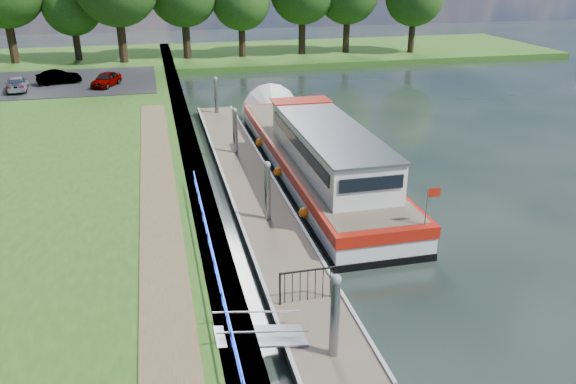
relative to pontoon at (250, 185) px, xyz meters
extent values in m
plane|color=black|center=(0.00, -13.00, -0.18)|extent=(160.00, 160.00, 0.00)
cube|color=#473D2D|center=(-2.55, 2.00, 0.20)|extent=(1.10, 90.00, 0.78)
cube|color=#285117|center=(12.00, 39.00, 0.12)|extent=(60.00, 18.00, 0.60)
cube|color=brown|center=(-4.40, -5.00, 0.62)|extent=(1.60, 40.00, 0.05)
cube|color=black|center=(-11.00, 25.00, 0.62)|extent=(14.00, 12.00, 0.06)
cube|color=#0C2DBF|center=(-2.75, -10.00, 1.29)|extent=(0.04, 18.00, 0.04)
cube|color=#0C2DBF|center=(-2.75, -10.00, 0.94)|extent=(0.03, 18.00, 0.03)
cylinder|color=#0C2DBF|center=(-2.75, -13.00, 0.95)|extent=(0.04, 0.04, 0.72)
cylinder|color=#0C2DBF|center=(-2.75, -11.00, 0.95)|extent=(0.04, 0.04, 0.72)
cylinder|color=#0C2DBF|center=(-2.75, -9.00, 0.95)|extent=(0.04, 0.04, 0.72)
cylinder|color=#0C2DBF|center=(-2.75, -7.00, 0.95)|extent=(0.04, 0.04, 0.72)
cylinder|color=#0C2DBF|center=(-2.75, -5.00, 0.95)|extent=(0.04, 0.04, 0.72)
cylinder|color=#0C2DBF|center=(-2.75, -3.00, 0.95)|extent=(0.04, 0.04, 0.72)
cylinder|color=#0C2DBF|center=(-2.75, -1.00, 0.95)|extent=(0.04, 0.04, 0.72)
cube|color=brown|center=(0.00, 0.00, 0.10)|extent=(2.50, 30.00, 0.24)
cube|color=#9EA0A3|center=(0.00, -12.00, -0.13)|extent=(2.30, 5.00, 0.30)
cube|color=#9EA0A3|center=(0.00, -4.00, -0.13)|extent=(2.30, 5.00, 0.30)
cube|color=#9EA0A3|center=(0.00, 4.00, -0.13)|extent=(2.30, 5.00, 0.30)
cube|color=#9EA0A3|center=(0.00, 12.00, -0.13)|extent=(2.30, 5.00, 0.30)
cube|color=#9EA0A3|center=(1.19, 0.00, 0.25)|extent=(0.12, 30.00, 0.06)
cube|color=#9EA0A3|center=(-1.19, 0.00, 0.25)|extent=(0.12, 30.00, 0.06)
cylinder|color=gray|center=(0.00, -13.50, 0.92)|extent=(0.26, 0.26, 3.40)
sphere|color=gray|center=(0.00, -13.50, 2.62)|extent=(0.30, 0.30, 0.30)
cylinder|color=gray|center=(0.00, -4.50, 0.92)|extent=(0.26, 0.26, 3.40)
sphere|color=gray|center=(0.00, -4.50, 2.62)|extent=(0.30, 0.30, 0.30)
cylinder|color=gray|center=(0.00, 4.50, 0.92)|extent=(0.26, 0.26, 3.40)
sphere|color=gray|center=(0.00, 4.50, 2.62)|extent=(0.30, 0.30, 0.30)
cylinder|color=gray|center=(0.00, 13.50, 0.92)|extent=(0.26, 0.26, 3.40)
sphere|color=gray|center=(0.00, 13.50, 2.62)|extent=(0.30, 0.30, 0.30)
cube|color=#A5A8AD|center=(-1.85, -12.50, 0.42)|extent=(2.58, 1.00, 0.43)
cube|color=#A5A8AD|center=(-1.85, -12.98, 0.92)|extent=(2.58, 0.04, 0.41)
cube|color=#A5A8AD|center=(-1.85, -12.02, 0.92)|extent=(2.58, 0.04, 0.41)
cube|color=black|center=(-0.90, -10.80, 0.80)|extent=(0.05, 0.05, 1.15)
cube|color=black|center=(0.90, -10.80, 0.80)|extent=(0.05, 0.05, 1.15)
cube|color=black|center=(0.00, -10.80, 1.34)|extent=(1.85, 0.05, 0.05)
cube|color=black|center=(-0.75, -10.80, 0.80)|extent=(0.02, 0.02, 1.10)
cube|color=black|center=(-0.50, -10.80, 0.80)|extent=(0.02, 0.02, 1.10)
cube|color=black|center=(-0.25, -10.80, 0.80)|extent=(0.02, 0.02, 1.10)
cube|color=black|center=(0.00, -10.80, 0.80)|extent=(0.02, 0.02, 1.10)
cube|color=black|center=(0.25, -10.80, 0.80)|extent=(0.02, 0.02, 1.10)
cube|color=black|center=(0.50, -10.80, 0.80)|extent=(0.02, 0.02, 1.10)
cube|color=black|center=(0.75, -10.80, 0.80)|extent=(0.02, 0.02, 1.10)
cube|color=black|center=(3.60, 1.21, -0.16)|extent=(4.00, 20.00, 0.55)
cube|color=silver|center=(3.60, 1.21, 0.44)|extent=(3.96, 19.90, 0.65)
cube|color=#A6180B|center=(3.60, 1.21, 1.00)|extent=(4.04, 20.00, 0.48)
cube|color=brown|center=(3.60, 1.21, 1.24)|extent=(3.68, 19.20, 0.04)
cone|color=silver|center=(3.60, 11.61, 0.37)|extent=(4.00, 1.50, 4.00)
cube|color=silver|center=(3.60, -1.29, 2.12)|extent=(3.00, 11.00, 1.75)
cube|color=gray|center=(3.60, -1.29, 3.04)|extent=(3.10, 11.20, 0.10)
cube|color=black|center=(2.08, -1.29, 2.37)|extent=(0.04, 10.00, 0.55)
cube|color=black|center=(5.12, -1.29, 2.37)|extent=(0.04, 10.00, 0.55)
cube|color=black|center=(3.60, 4.26, 2.37)|extent=(2.60, 0.04, 0.55)
cube|color=black|center=(3.60, -6.84, 2.37)|extent=(2.60, 0.04, 0.55)
cube|color=#A6180B|center=(3.60, 3.91, 3.12)|extent=(3.20, 1.60, 0.06)
cylinder|color=gray|center=(5.10, -8.49, 1.97)|extent=(0.05, 0.05, 1.50)
cube|color=#A6180B|center=(5.35, -8.49, 2.52)|extent=(0.50, 0.02, 0.35)
sphere|color=orange|center=(1.48, -4.79, 0.47)|extent=(0.44, 0.44, 0.44)
sphere|color=orange|center=(1.48, 0.21, 0.47)|extent=(0.44, 0.44, 0.44)
sphere|color=orange|center=(1.48, 5.21, 0.47)|extent=(0.44, 0.44, 0.44)
imported|color=#594C47|center=(2.40, -4.70, 2.12)|extent=(0.55, 0.71, 1.72)
cylinder|color=#332316|center=(-17.49, 36.36, 2.52)|extent=(0.83, 0.83, 4.21)
cylinder|color=#332316|center=(-11.50, 36.87, 1.97)|extent=(0.70, 0.70, 3.10)
sphere|color=#193911|center=(-11.50, 36.87, 5.92)|extent=(5.85, 5.85, 5.85)
cylinder|color=#332316|center=(-6.89, 34.36, 2.56)|extent=(0.84, 0.84, 4.29)
cylinder|color=#332316|center=(-0.41, 36.36, 2.33)|extent=(0.79, 0.79, 3.83)
cylinder|color=#332316|center=(5.49, 36.09, 2.05)|extent=(0.72, 0.72, 3.26)
sphere|color=#193911|center=(5.49, 36.09, 6.21)|extent=(6.16, 6.16, 6.16)
cylinder|color=#332316|center=(12.25, 36.38, 2.30)|extent=(0.78, 0.78, 3.77)
cylinder|color=#332316|center=(17.42, 36.40, 2.24)|extent=(0.77, 0.77, 3.65)
cylinder|color=#332316|center=(24.52, 34.52, 2.12)|extent=(0.74, 0.74, 3.41)
imported|color=#999999|center=(-7.93, 22.35, 1.23)|extent=(2.62, 3.65, 1.15)
imported|color=#999999|center=(-11.82, 24.33, 1.22)|extent=(3.67, 2.09, 1.14)
imported|color=#999999|center=(-14.64, 22.29, 1.20)|extent=(1.94, 3.90, 1.09)
camera|label=1|loc=(-4.15, -25.44, 10.35)|focal=35.00mm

